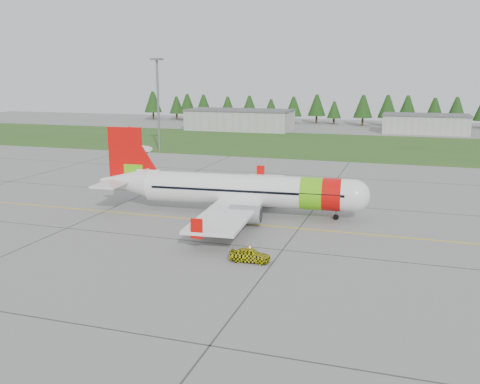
% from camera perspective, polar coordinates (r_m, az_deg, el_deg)
% --- Properties ---
extents(ground, '(320.00, 320.00, 0.00)m').
position_cam_1_polar(ground, '(56.22, -5.44, -5.19)').
color(ground, gray).
rests_on(ground, ground).
extents(aircraft, '(34.50, 31.87, 10.45)m').
position_cam_1_polar(aircraft, '(65.84, 0.09, 0.20)').
color(aircraft, white).
rests_on(aircraft, ground).
extents(follow_me_car, '(1.37, 1.59, 3.82)m').
position_cam_1_polar(follow_me_car, '(49.31, 1.06, -5.34)').
color(follow_me_car, '#F5EF0D').
rests_on(follow_me_car, ground).
extents(service_van, '(2.10, 2.05, 4.69)m').
position_cam_1_polar(service_van, '(120.24, -10.45, 5.24)').
color(service_van, white).
rests_on(service_van, ground).
extents(grass_strip, '(320.00, 50.00, 0.03)m').
position_cam_1_polar(grass_strip, '(133.94, 8.57, 5.02)').
color(grass_strip, '#30561E').
rests_on(grass_strip, ground).
extents(taxi_guideline, '(120.00, 0.25, 0.02)m').
position_cam_1_polar(taxi_guideline, '(63.32, -2.59, -3.11)').
color(taxi_guideline, gold).
rests_on(taxi_guideline, ground).
extents(hangar_west, '(32.00, 14.00, 6.00)m').
position_cam_1_polar(hangar_west, '(167.81, -0.02, 7.65)').
color(hangar_west, '#A8A8A3').
rests_on(hangar_west, ground).
extents(hangar_east, '(24.00, 12.00, 5.20)m').
position_cam_1_polar(hangar_east, '(167.78, 19.18, 6.83)').
color(hangar_east, '#A8A8A3').
rests_on(hangar_east, ground).
extents(floodlight_mast, '(0.50, 0.50, 20.00)m').
position_cam_1_polar(floodlight_mast, '(119.91, -8.72, 8.96)').
color(floodlight_mast, slate).
rests_on(floodlight_mast, ground).
extents(treeline, '(160.00, 8.00, 10.00)m').
position_cam_1_polar(treeline, '(188.73, 11.46, 8.55)').
color(treeline, '#1C3F14').
rests_on(treeline, ground).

